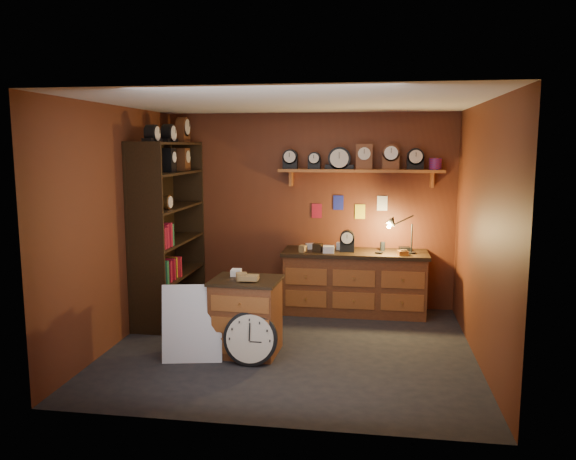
# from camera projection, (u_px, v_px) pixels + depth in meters

# --- Properties ---
(floor) EXTENTS (4.00, 4.00, 0.00)m
(floor) POSITION_uv_depth(u_px,v_px,m) (291.00, 348.00, 6.30)
(floor) COLOR black
(floor) RESTS_ON ground
(room_shell) EXTENTS (4.02, 3.62, 2.71)m
(room_shell) POSITION_uv_depth(u_px,v_px,m) (296.00, 195.00, 6.15)
(room_shell) COLOR #602B16
(room_shell) RESTS_ON ground
(shelving_unit) EXTENTS (0.47, 1.60, 2.58)m
(shelving_unit) POSITION_uv_depth(u_px,v_px,m) (166.00, 223.00, 7.34)
(shelving_unit) COLOR black
(shelving_unit) RESTS_ON ground
(workbench) EXTENTS (1.93, 0.66, 1.36)m
(workbench) POSITION_uv_depth(u_px,v_px,m) (355.00, 279.00, 7.58)
(workbench) COLOR brown
(workbench) RESTS_ON ground
(low_cabinet) EXTENTS (0.76, 0.65, 0.92)m
(low_cabinet) POSITION_uv_depth(u_px,v_px,m) (246.00, 313.00, 6.09)
(low_cabinet) COLOR brown
(low_cabinet) RESTS_ON ground
(big_round_clock) EXTENTS (0.57, 0.18, 0.57)m
(big_round_clock) POSITION_uv_depth(u_px,v_px,m) (250.00, 339.00, 5.79)
(big_round_clock) COLOR black
(big_round_clock) RESTS_ON ground
(white_panel) EXTENTS (0.65, 0.29, 0.83)m
(white_panel) POSITION_uv_depth(u_px,v_px,m) (193.00, 360.00, 5.94)
(white_panel) COLOR silver
(white_panel) RESTS_ON ground
(mini_fridge) EXTENTS (0.59, 0.61, 0.48)m
(mini_fridge) POSITION_uv_depth(u_px,v_px,m) (245.00, 303.00, 7.24)
(mini_fridge) COLOR silver
(mini_fridge) RESTS_ON ground
(floor_box_a) EXTENTS (0.30, 0.28, 0.15)m
(floor_box_a) POSITION_uv_depth(u_px,v_px,m) (162.00, 325.00, 6.88)
(floor_box_a) COLOR olive
(floor_box_a) RESTS_ON ground
(floor_box_b) EXTENTS (0.29, 0.30, 0.11)m
(floor_box_b) POSITION_uv_depth(u_px,v_px,m) (227.00, 341.00, 6.36)
(floor_box_b) COLOR white
(floor_box_b) RESTS_ON ground
(floor_box_c) EXTENTS (0.28, 0.24, 0.20)m
(floor_box_c) POSITION_uv_depth(u_px,v_px,m) (251.00, 326.00, 6.74)
(floor_box_c) COLOR olive
(floor_box_c) RESTS_ON ground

